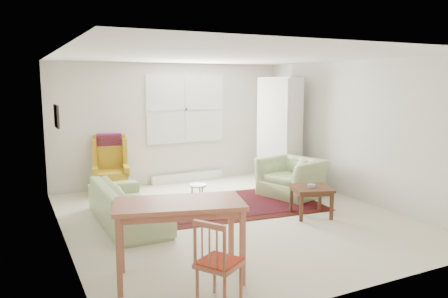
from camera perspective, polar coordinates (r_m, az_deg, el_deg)
name	(u,v)px	position (r m, az deg, el deg)	size (l,w,h in m)	color
room	(228,137)	(6.91, 0.47, 1.60)	(5.04, 5.54, 2.51)	beige
rug	(236,204)	(7.65, 1.63, -7.21)	(2.82, 1.82, 0.03)	black
sofa	(127,196)	(6.77, -12.52, -5.98)	(2.08, 0.81, 0.84)	#93AA71
armchair	(292,174)	(8.27, 8.90, -3.19)	(1.08, 0.94, 0.84)	#93AA71
wingback_chair	(110,165)	(8.57, -14.62, -1.97)	(0.65, 0.69, 1.13)	#B08B1B
coffee_table	(311,201)	(7.12, 11.29, -6.72)	(0.58, 0.58, 0.48)	#452515
stool	(198,196)	(7.48, -3.39, -6.11)	(0.30, 0.30, 0.40)	white
cabinet	(280,131)	(9.20, 7.28, 2.38)	(0.46, 0.88, 2.21)	white
desk	(180,241)	(4.82, -5.80, -11.81)	(1.36, 0.68, 0.86)	#AF6446
desk_chair	(219,261)	(4.29, -0.62, -14.42)	(0.38, 0.38, 0.86)	#AF6446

